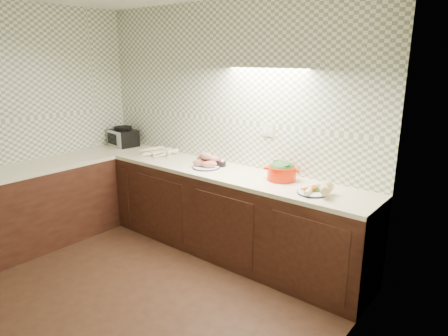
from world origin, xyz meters
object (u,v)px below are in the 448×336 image
Objects in this scene: parsnip_pile at (155,153)px; onion_bowl at (220,163)px; veg_plate at (319,189)px; dutch_oven at (282,171)px; toaster_oven at (123,137)px; sweet_potato_plate at (206,162)px.

onion_bowl reaches higher than parsnip_pile.
veg_plate reaches higher than onion_bowl.
onion_bowl is 0.38× the size of dutch_oven.
onion_bowl is at bearing 172.34° from veg_plate.
toaster_oven is 0.73m from parsnip_pile.
parsnip_pile is at bearing 178.68° from veg_plate.
sweet_potato_plate reaches higher than onion_bowl.
veg_plate is at bearing -7.66° from onion_bowl.
toaster_oven is 2.40m from dutch_oven.
sweet_potato_plate is at bearing 178.99° from veg_plate.
sweet_potato_plate is 1.30m from veg_plate.
toaster_oven reaches higher than veg_plate.
onion_bowl is at bearing 9.18° from toaster_oven.
dutch_oven is at bearing 8.13° from sweet_potato_plate.
sweet_potato_plate is 0.85m from dutch_oven.
parsnip_pile is 0.91m from onion_bowl.
parsnip_pile is at bearing -172.64° from onion_bowl.
sweet_potato_plate reaches higher than parsnip_pile.
veg_plate is at bearing -1.01° from sweet_potato_plate.
veg_plate reaches higher than parsnip_pile.
toaster_oven is 1.62m from onion_bowl.
sweet_potato_plate is at bearing 3.95° from toaster_oven.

